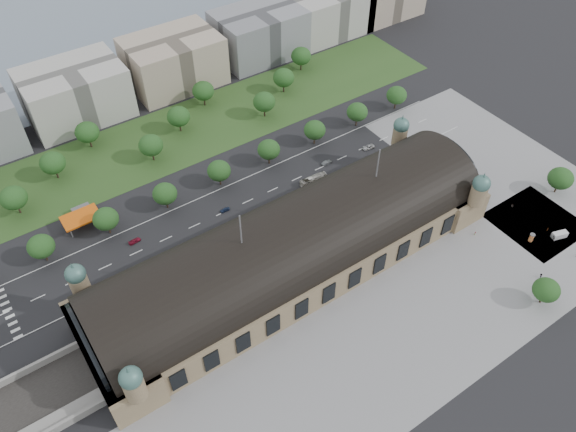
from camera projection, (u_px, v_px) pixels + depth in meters
ground at (294, 266)px, 201.07m from camera, size 900.00×900.00×0.00m
station at (294, 248)px, 193.73m from camera, size 150.00×48.40×44.30m
plaza_south at (398, 341)px, 179.61m from camera, size 190.00×48.00×0.12m
plaza_east at (490, 162)px, 241.83m from camera, size 56.00×100.00×0.12m
road_slab at (194, 226)px, 215.10m from camera, size 260.00×26.00×0.10m
grass_belt at (146, 147)px, 248.85m from camera, size 300.00×45.00×0.10m
petrol_station at (82, 214)px, 215.34m from camera, size 14.00×13.00×5.05m
office_3 at (75, 93)px, 257.46m from camera, size 45.00×32.00×24.00m
office_4 at (174, 61)px, 277.25m from camera, size 45.00×32.00×24.00m
office_5 at (259, 33)px, 297.04m from camera, size 45.00×32.00×24.00m
office_6 at (327, 11)px, 314.85m from camera, size 45.00×32.00×24.00m
tree_row_2 at (41, 246)px, 197.89m from camera, size 9.60×9.60×11.52m
tree_row_3 at (106, 219)px, 207.39m from camera, size 9.60×9.60×11.52m
tree_row_4 at (165, 194)px, 216.88m from camera, size 9.60×9.60×11.52m
tree_row_5 at (219, 171)px, 226.38m from camera, size 9.60×9.60×11.52m
tree_row_6 at (269, 150)px, 235.88m from camera, size 9.60×9.60×11.52m
tree_row_7 at (315, 130)px, 245.38m from camera, size 9.60×9.60×11.52m
tree_row_8 at (357, 112)px, 254.88m from camera, size 9.60×9.60×11.52m
tree_row_9 at (397, 95)px, 264.38m from camera, size 9.60×9.60×11.52m
tree_belt_3 at (14, 198)px, 214.38m from camera, size 10.40×10.40×12.48m
tree_belt_4 at (53, 163)px, 228.83m from camera, size 10.40×10.40×12.48m
tree_belt_5 at (87, 132)px, 243.28m from camera, size 10.40×10.40×12.48m
tree_belt_6 at (151, 145)px, 236.94m from camera, size 10.40×10.40×12.48m
tree_belt_7 at (178, 116)px, 251.39m from camera, size 10.40×10.40×12.48m
tree_belt_8 at (203, 91)px, 265.84m from camera, size 10.40×10.40×12.48m
tree_belt_9 at (264, 102)px, 259.50m from camera, size 10.40×10.40×12.48m
tree_belt_10 at (284, 78)px, 273.95m from camera, size 10.40×10.40×12.48m
tree_belt_11 at (301, 56)px, 288.40m from camera, size 10.40×10.40×12.48m
tree_plaza_ne at (561, 178)px, 223.13m from camera, size 10.00×10.00×11.69m
tree_plaza_s at (546, 290)px, 185.30m from camera, size 9.00×9.00×10.64m
traffic_car_2 at (140, 274)px, 197.56m from camera, size 6.23×3.51×1.64m
traffic_car_3 at (135, 241)px, 208.78m from camera, size 4.81×2.40×1.34m
traffic_car_4 at (225, 210)px, 220.29m from camera, size 3.98×1.67×1.34m
traffic_car_5 at (327, 163)px, 240.27m from camera, size 4.65×1.65×1.53m
traffic_car_6 at (368, 147)px, 247.60m from camera, size 5.87×3.26×1.55m
parked_car_0 at (109, 300)px, 189.72m from camera, size 4.97×3.67×1.56m
parked_car_1 at (150, 284)px, 194.51m from camera, size 6.17×5.13×1.57m
parked_car_2 at (123, 295)px, 191.34m from camera, size 5.58×4.53×1.52m
parked_car_3 at (95, 312)px, 186.45m from camera, size 5.10×3.59×1.61m
parked_car_4 at (192, 255)px, 203.96m from camera, size 4.54×2.94×1.41m
parked_car_5 at (143, 288)px, 193.39m from camera, size 5.19×4.48×1.33m
parked_car_6 at (217, 246)px, 207.06m from camera, size 4.94×4.48×1.38m
bus_west at (244, 223)px, 213.87m from camera, size 11.72×3.36×3.23m
bus_mid at (298, 196)px, 224.35m from camera, size 11.31×2.96×3.13m
bus_east at (314, 180)px, 231.13m from camera, size 12.28×3.71×3.37m
van_south at (559, 235)px, 210.11m from camera, size 6.17×3.93×2.49m
advertising_column at (531, 238)px, 208.37m from camera, size 1.89×1.89×3.59m
pedestrian_0 at (475, 233)px, 211.32m from camera, size 0.83×0.57×1.56m
pedestrian_1 at (548, 229)px, 212.67m from camera, size 0.73×0.67×1.68m
pedestrian_2 at (512, 206)px, 221.70m from camera, size 0.66×0.90×1.66m
pedestrian_4 at (541, 276)px, 196.88m from camera, size 1.24×1.32×1.96m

